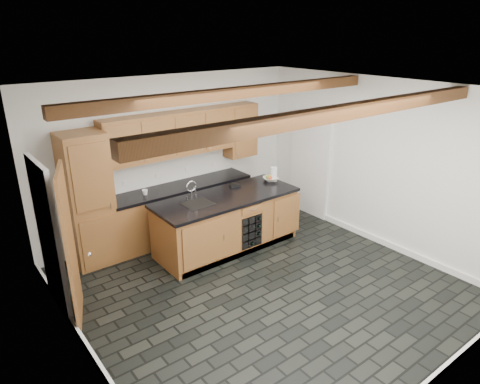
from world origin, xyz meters
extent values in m
plane|color=black|center=(0.00, 0.00, 0.00)|extent=(5.00, 5.00, 0.00)
plane|color=white|center=(0.00, 2.50, 1.40)|extent=(5.00, 0.00, 5.00)
plane|color=white|center=(-2.50, 0.00, 1.40)|extent=(0.00, 5.00, 5.00)
plane|color=white|center=(2.50, 0.00, 1.40)|extent=(0.00, 5.00, 5.00)
plane|color=white|center=(0.00, 0.00, 2.80)|extent=(5.00, 5.00, 0.00)
cube|color=#562E16|center=(0.00, -1.20, 2.70)|extent=(4.90, 0.15, 0.15)
cube|color=#562E16|center=(0.00, 0.60, 2.70)|extent=(4.90, 0.15, 0.15)
cube|color=white|center=(-2.48, 0.00, 0.05)|extent=(0.04, 5.00, 0.10)
cube|color=white|center=(2.48, 0.00, 0.05)|extent=(0.04, 5.00, 0.10)
cube|color=white|center=(-2.47, 1.30, 1.02)|extent=(0.06, 0.94, 2.04)
cube|color=#9C6432|center=(-2.32, 0.95, 1.00)|extent=(0.31, 0.77, 2.00)
cube|color=white|center=(2.47, 1.50, 1.02)|extent=(0.06, 0.98, 2.04)
cube|color=black|center=(2.50, 1.50, 1.00)|extent=(0.02, 0.86, 1.96)
cube|color=#9C6432|center=(-1.65, 2.20, 1.05)|extent=(0.65, 0.60, 2.10)
cube|color=#9C6432|center=(-0.02, 2.20, 0.44)|extent=(2.60, 0.60, 0.88)
cube|color=black|center=(-0.02, 2.20, 0.91)|extent=(2.64, 0.62, 0.05)
cube|color=white|center=(-0.02, 2.49, 1.19)|extent=(2.60, 0.02, 0.52)
cube|color=#9C6432|center=(-0.12, 2.33, 1.83)|extent=(2.40, 0.35, 0.75)
cube|color=#9C6432|center=(1.38, 2.33, 1.70)|extent=(0.60, 0.35, 1.00)
cube|color=#9C6432|center=(0.30, 1.30, 0.44)|extent=(2.40, 0.90, 0.88)
cube|color=black|center=(0.30, 1.30, 0.91)|extent=(2.46, 0.96, 0.05)
cube|color=#9C6432|center=(-0.42, 0.84, 0.48)|extent=(0.80, 0.02, 0.70)
cube|color=#9C6432|center=(1.25, 0.84, 0.48)|extent=(0.60, 0.02, 0.70)
cube|color=black|center=(0.48, 0.99, 0.40)|extent=(0.42, 0.30, 0.56)
cylinder|color=black|center=(0.62, 0.95, 0.47)|extent=(0.07, 0.26, 0.07)
cylinder|color=black|center=(0.62, 0.95, 0.33)|extent=(0.07, 0.26, 0.07)
cylinder|color=black|center=(0.62, 0.95, 0.61)|extent=(0.07, 0.26, 0.07)
cylinder|color=black|center=(0.48, 0.95, 0.19)|extent=(0.07, 0.26, 0.07)
cube|color=black|center=(-0.25, 1.30, 0.93)|extent=(0.45, 0.40, 0.02)
cylinder|color=silver|center=(-0.25, 1.48, 1.03)|extent=(0.02, 0.02, 0.20)
torus|color=silver|center=(-0.25, 1.48, 1.17)|extent=(0.18, 0.02, 0.18)
cylinder|color=silver|center=(-0.33, 1.48, 0.97)|extent=(0.02, 0.02, 0.08)
cylinder|color=silver|center=(-0.17, 1.48, 0.97)|extent=(0.02, 0.02, 0.08)
cube|color=black|center=(0.69, 1.57, 0.95)|extent=(0.19, 0.12, 0.04)
cylinder|color=black|center=(0.69, 1.57, 0.98)|extent=(0.12, 0.12, 0.01)
imported|color=beige|center=(1.38, 1.42, 0.96)|extent=(0.36, 0.36, 0.07)
sphere|color=red|center=(1.43, 1.42, 1.00)|extent=(0.07, 0.07, 0.07)
sphere|color=gold|center=(1.40, 1.47, 1.00)|extent=(0.07, 0.07, 0.07)
sphere|color=#518B26|center=(1.34, 1.45, 1.00)|extent=(0.07, 0.07, 0.07)
sphere|color=#C6431D|center=(1.34, 1.40, 1.00)|extent=(0.07, 0.07, 0.07)
sphere|color=#CA6916|center=(1.39, 1.38, 1.00)|extent=(0.07, 0.07, 0.07)
cylinder|color=white|center=(1.42, 1.39, 1.06)|extent=(0.12, 0.12, 0.26)
imported|color=white|center=(-0.73, 2.17, 0.97)|extent=(0.10, 0.10, 0.09)
camera|label=1|loc=(-3.52, -4.00, 3.49)|focal=32.00mm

